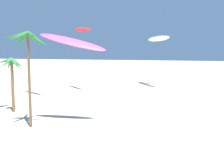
{
  "coord_description": "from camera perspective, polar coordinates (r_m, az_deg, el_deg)",
  "views": [
    {
      "loc": [
        2.36,
        0.17,
        9.59
      ],
      "look_at": [
        -1.99,
        25.2,
        6.62
      ],
      "focal_mm": 43.71,
      "sensor_mm": 36.0,
      "label": 1
    }
  ],
  "objects": [
    {
      "name": "palm_tree_0",
      "position": [
        39.69,
        -20.21,
        1.31
      ],
      "size": [
        3.84,
        3.82,
        7.61
      ],
      "color": "brown",
      "rests_on": "ground"
    },
    {
      "name": "palm_tree_2",
      "position": [
        31.68,
        -17.24,
        6.17
      ],
      "size": [
        5.11,
        5.22,
        10.9
      ],
      "color": "brown",
      "rests_on": "ground"
    },
    {
      "name": "flying_kite_1",
      "position": [
        54.09,
        -6.21,
        9.33
      ],
      "size": [
        5.98,
        7.96,
        12.9
      ],
      "color": "red",
      "rests_on": "ground"
    },
    {
      "name": "flying_kite_4",
      "position": [
        58.97,
        9.64,
        7.43
      ],
      "size": [
        5.46,
        8.45,
        11.4
      ],
      "color": "white",
      "rests_on": "ground"
    },
    {
      "name": "flying_kite_7",
      "position": [
        31.46,
        -8.24,
        6.71
      ],
      "size": [
        7.83,
        8.61,
        11.06
      ],
      "color": "#EA5193",
      "rests_on": "ground"
    }
  ]
}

